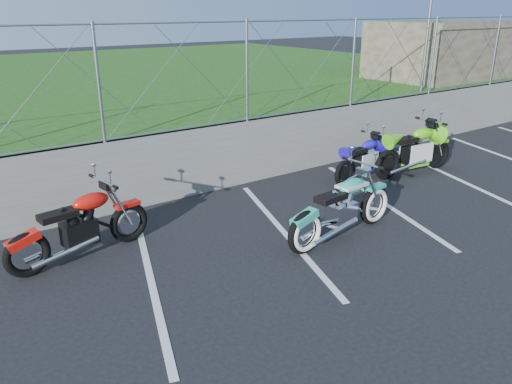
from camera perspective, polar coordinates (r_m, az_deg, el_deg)
ground at (r=7.65m, az=7.88°, el=-7.09°), size 90.00×90.00×0.00m
retaining_wall at (r=10.03m, az=-5.71°, el=3.72°), size 30.00×0.22×1.30m
grass_field at (r=19.18m, az=-21.18°, el=10.42°), size 30.00×20.00×1.30m
stone_building at (r=18.49m, az=20.92°, el=15.01°), size 5.00×3.00×1.80m
chain_link_fence at (r=9.70m, az=-6.06°, el=13.11°), size 28.00×0.03×2.00m
sign_pole at (r=14.84m, az=18.97°, el=16.57°), size 0.08×0.08×3.00m
parking_lines at (r=9.06m, az=9.12°, el=-2.64°), size 18.29×4.31×0.01m
cruiser_turquoise at (r=8.06m, az=9.95°, el=-2.01°), size 2.38×0.75×1.18m
naked_orange at (r=7.74m, az=-19.24°, el=-3.88°), size 2.22×0.75×1.11m
sportbike_green at (r=11.61m, az=17.74°, el=4.40°), size 2.26×0.80×1.17m
sportbike_blue at (r=11.00m, az=12.27°, el=3.56°), size 1.86×0.66×0.96m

